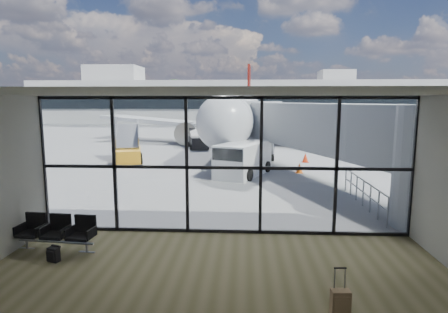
# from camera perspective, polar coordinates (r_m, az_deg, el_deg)

# --- Properties ---
(ground) EXTENTS (220.00, 220.00, 0.00)m
(ground) POSITION_cam_1_polar(r_m,az_deg,el_deg) (52.09, 2.42, 3.74)
(ground) COLOR slate
(ground) RESTS_ON ground
(lounge_shell) EXTENTS (12.02, 8.01, 4.51)m
(lounge_shell) POSITION_cam_1_polar(r_m,az_deg,el_deg) (7.33, -2.16, -4.90)
(lounge_shell) COLOR brown
(lounge_shell) RESTS_ON ground
(glass_curtain_wall) EXTENTS (12.10, 0.12, 4.50)m
(glass_curtain_wall) POSITION_cam_1_polar(r_m,az_deg,el_deg) (12.10, -0.05, -1.48)
(glass_curtain_wall) COLOR white
(glass_curtain_wall) RESTS_ON ground
(jet_bridge) EXTENTS (8.00, 16.50, 4.33)m
(jet_bridge) POSITION_cam_1_polar(r_m,az_deg,el_deg) (19.51, 15.71, 3.54)
(jet_bridge) COLOR #9FA3A4
(jet_bridge) RESTS_ON ground
(apron_railing) EXTENTS (0.06, 5.46, 1.11)m
(apron_railing) POSITION_cam_1_polar(r_m,az_deg,el_deg) (16.57, 20.46, -4.67)
(apron_railing) COLOR gray
(apron_railing) RESTS_ON ground
(far_terminal) EXTENTS (80.00, 12.20, 11.00)m
(far_terminal) POSITION_cam_1_polar(r_m,az_deg,el_deg) (73.88, 2.21, 8.43)
(far_terminal) COLOR #A3A39F
(far_terminal) RESTS_ON ground
(tree_0) EXTENTS (4.95, 4.95, 7.12)m
(tree_0) POSITION_cam_1_polar(r_m,az_deg,el_deg) (95.52, -25.66, 7.88)
(tree_0) COLOR #382619
(tree_0) RESTS_ON ground
(tree_1) EXTENTS (5.61, 5.61, 8.07)m
(tree_1) POSITION_cam_1_polar(r_m,az_deg,el_deg) (92.81, -22.40, 8.47)
(tree_1) COLOR #382619
(tree_1) RESTS_ON ground
(tree_2) EXTENTS (6.27, 6.27, 9.03)m
(tree_2) POSITION_cam_1_polar(r_m,az_deg,el_deg) (90.42, -18.95, 9.06)
(tree_2) COLOR #382619
(tree_2) RESTS_ON ground
(tree_3) EXTENTS (4.95, 4.95, 7.12)m
(tree_3) POSITION_cam_1_polar(r_m,az_deg,el_deg) (88.35, -15.26, 8.43)
(tree_3) COLOR #382619
(tree_3) RESTS_ON ground
(tree_4) EXTENTS (5.61, 5.61, 8.07)m
(tree_4) POSITION_cam_1_polar(r_m,az_deg,el_deg) (86.66, -11.46, 8.97)
(tree_4) COLOR #382619
(tree_4) RESTS_ON ground
(tree_5) EXTENTS (6.27, 6.27, 9.03)m
(tree_5) POSITION_cam_1_polar(r_m,az_deg,el_deg) (85.36, -7.52, 9.50)
(tree_5) COLOR #382619
(tree_5) RESTS_ON ground
(seating_row) EXTENTS (2.32, 0.84, 1.03)m
(seating_row) POSITION_cam_1_polar(r_m,az_deg,el_deg) (12.24, -23.98, -10.24)
(seating_row) COLOR gray
(seating_row) RESTS_ON ground
(backpack) EXTENTS (0.34, 0.34, 0.45)m
(backpack) POSITION_cam_1_polar(r_m,az_deg,el_deg) (11.47, -24.55, -13.42)
(backpack) COLOR black
(backpack) RESTS_ON ground
(suitcase) EXTENTS (0.39, 0.30, 1.02)m
(suitcase) POSITION_cam_1_polar(r_m,az_deg,el_deg) (8.41, 17.32, -20.61)
(suitcase) COLOR #896C4C
(suitcase) RESTS_ON ground
(airliner) EXTENTS (31.70, 36.75, 9.46)m
(airliner) POSITION_cam_1_polar(r_m,az_deg,el_deg) (39.76, 2.68, 6.42)
(airliner) COLOR silver
(airliner) RESTS_ON ground
(service_van) EXTENTS (3.49, 4.79, 1.91)m
(service_van) POSITION_cam_1_polar(r_m,az_deg,el_deg) (21.86, 2.86, -0.34)
(service_van) COLOR silver
(service_van) RESTS_ON ground
(belt_loader) EXTENTS (2.34, 4.31, 1.89)m
(belt_loader) POSITION_cam_1_polar(r_m,az_deg,el_deg) (34.40, -3.97, 2.32)
(belt_loader) COLOR black
(belt_loader) RESTS_ON ground
(mobile_stairs) EXTENTS (2.69, 4.03, 2.61)m
(mobile_stairs) POSITION_cam_1_polar(r_m,az_deg,el_deg) (27.52, -14.44, 0.49)
(mobile_stairs) COLOR #C38217
(mobile_stairs) RESTS_ON ground
(traffic_cone_b) EXTENTS (0.43, 0.43, 0.62)m
(traffic_cone_b) POSITION_cam_1_polar(r_m,az_deg,el_deg) (23.09, 11.41, -1.76)
(traffic_cone_b) COLOR #DF570B
(traffic_cone_b) RESTS_ON ground
(traffic_cone_c) EXTENTS (0.46, 0.46, 0.65)m
(traffic_cone_c) POSITION_cam_1_polar(r_m,az_deg,el_deg) (27.20, 12.29, -0.20)
(traffic_cone_c) COLOR red
(traffic_cone_c) RESTS_ON ground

